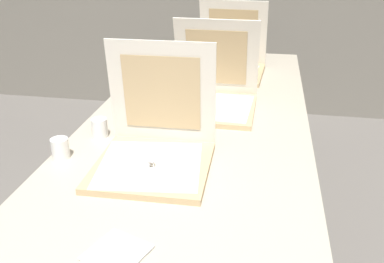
{
  "coord_description": "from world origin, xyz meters",
  "views": [
    {
      "loc": [
        0.27,
        -0.92,
        1.48
      ],
      "look_at": [
        0.02,
        0.5,
        0.82
      ],
      "focal_mm": 40.19,
      "sensor_mm": 36.0,
      "label": 1
    }
  ],
  "objects": [
    {
      "name": "cup_white_near_center",
      "position": [
        -0.35,
        0.52,
        0.79
      ],
      "size": [
        0.06,
        0.06,
        0.07
      ],
      "primitive_type": "cylinder",
      "color": "white",
      "rests_on": "table"
    },
    {
      "name": "cup_white_far",
      "position": [
        -0.22,
        1.12,
        0.79
      ],
      "size": [
        0.06,
        0.06,
        0.07
      ],
      "primitive_type": "cylinder",
      "color": "white",
      "rests_on": "table"
    },
    {
      "name": "pizza_box_back",
      "position": [
        0.07,
        1.45,
        0.81
      ],
      "size": [
        0.41,
        0.41,
        0.39
      ],
      "rotation": [
        0.0,
        0.0,
        -0.06
      ],
      "color": "tan",
      "rests_on": "table"
    },
    {
      "name": "napkin_pile",
      "position": [
        -0.06,
        -0.13,
        0.76
      ],
      "size": [
        0.18,
        0.18,
        0.01
      ],
      "color": "white",
      "rests_on": "table"
    },
    {
      "name": "pizza_box_middle",
      "position": [
        0.05,
        0.89,
        0.81
      ],
      "size": [
        0.39,
        0.39,
        0.39
      ],
      "rotation": [
        0.0,
        0.0,
        -0.01
      ],
      "color": "tan",
      "rests_on": "table"
    },
    {
      "name": "pizza_box_front",
      "position": [
        -0.08,
        0.34,
        0.81
      ],
      "size": [
        0.39,
        0.39,
        0.4
      ],
      "rotation": [
        0.0,
        0.0,
        0.02
      ],
      "color": "tan",
      "rests_on": "table"
    },
    {
      "name": "cup_white_near_left",
      "position": [
        -0.42,
        0.33,
        0.79
      ],
      "size": [
        0.06,
        0.06,
        0.07
      ],
      "primitive_type": "cylinder",
      "color": "white",
      "rests_on": "table"
    },
    {
      "name": "cup_white_mid",
      "position": [
        -0.29,
        0.74,
        0.79
      ],
      "size": [
        0.06,
        0.06,
        0.07
      ],
      "primitive_type": "cylinder",
      "color": "white",
      "rests_on": "table"
    },
    {
      "name": "table",
      "position": [
        0.0,
        0.69,
        0.71
      ],
      "size": [
        0.93,
        2.49,
        0.76
      ],
      "color": "#BCB29E",
      "rests_on": "ground"
    }
  ]
}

